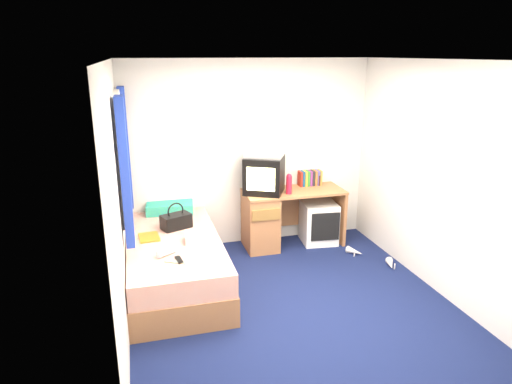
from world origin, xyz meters
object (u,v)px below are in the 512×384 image
object	(u,v)px
vcr	(264,153)
picture_frame	(319,180)
pink_water_bottle	(289,185)
crt_tv	(264,175)
bed	(175,262)
storage_cube	(319,222)
pillow	(170,207)
colour_swatch_fan	(176,262)
handbag	(176,221)
magazine	(149,237)
towel	(199,237)
white_heels	(372,258)
aerosol_can	(282,185)
remote_control	(179,260)
water_bottle	(166,252)
desk	(273,217)

from	to	relation	value
vcr	picture_frame	size ratio (longest dim) A/B	3.26
picture_frame	pink_water_bottle	world-z (taller)	pink_water_bottle
crt_tv	pink_water_bottle	world-z (taller)	crt_tv
bed	storage_cube	distance (m)	2.11
pillow	colour_swatch_fan	distance (m)	1.48
picture_frame	handbag	bearing A→B (deg)	-147.53
bed	vcr	bearing A→B (deg)	31.13
crt_tv	picture_frame	distance (m)	0.85
vcr	pink_water_bottle	xyz separation A→B (m)	(0.29, -0.14, -0.39)
bed	magazine	world-z (taller)	magazine
towel	white_heels	distance (m)	2.21
aerosol_can	handbag	xyz separation A→B (m)	(-1.41, -0.44, -0.20)
storage_cube	white_heels	world-z (taller)	storage_cube
white_heels	handbag	bearing A→B (deg)	171.60
remote_control	towel	bearing A→B (deg)	50.24
pillow	remote_control	xyz separation A→B (m)	(-0.04, -1.46, -0.05)
remote_control	crt_tv	bearing A→B (deg)	38.30
towel	pillow	bearing A→B (deg)	101.77
towel	magazine	xyz separation A→B (m)	(-0.51, 0.24, -0.04)
white_heels	picture_frame	bearing A→B (deg)	111.24
pillow	colour_swatch_fan	size ratio (longest dim) A/B	2.60
handbag	water_bottle	bearing A→B (deg)	-125.39
picture_frame	towel	xyz separation A→B (m)	(-1.78, -1.02, -0.23)
vcr	white_heels	xyz separation A→B (m)	(1.17, -0.76, -1.22)
pillow	crt_tv	world-z (taller)	crt_tv
pink_water_bottle	handbag	xyz separation A→B (m)	(-1.45, -0.28, -0.24)
bed	picture_frame	xyz separation A→B (m)	(2.04, 0.89, 0.55)
desk	remote_control	size ratio (longest dim) A/B	8.13
pillow	towel	bearing A→B (deg)	-78.23
desk	crt_tv	xyz separation A→B (m)	(-0.12, -0.00, 0.58)
desk	pink_water_bottle	world-z (taller)	pink_water_bottle
storage_cube	water_bottle	bearing A→B (deg)	-146.29
desk	aerosol_can	xyz separation A→B (m)	(0.13, 0.02, 0.42)
towel	water_bottle	world-z (taller)	towel
bed	white_heels	xyz separation A→B (m)	(2.40, -0.02, -0.23)
desk	colour_swatch_fan	size ratio (longest dim) A/B	5.91
crt_tv	towel	distance (m)	1.36
water_bottle	colour_swatch_fan	distance (m)	0.20
towel	white_heels	size ratio (longest dim) A/B	0.42
storage_cube	colour_swatch_fan	size ratio (longest dim) A/B	2.51
desk	colour_swatch_fan	world-z (taller)	desk
crt_tv	water_bottle	xyz separation A→B (m)	(-1.33, -1.13, -0.41)
water_bottle	remote_control	xyz separation A→B (m)	(0.11, -0.16, -0.03)
storage_cube	remote_control	distance (m)	2.36
storage_cube	pink_water_bottle	distance (m)	0.76
pillow	desk	xyz separation A→B (m)	(1.30, -0.17, -0.20)
pink_water_bottle	colour_swatch_fan	world-z (taller)	pink_water_bottle
towel	colour_swatch_fan	xyz separation A→B (m)	(-0.29, -0.44, -0.04)
aerosol_can	picture_frame	bearing A→B (deg)	12.78
desk	water_bottle	world-z (taller)	desk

